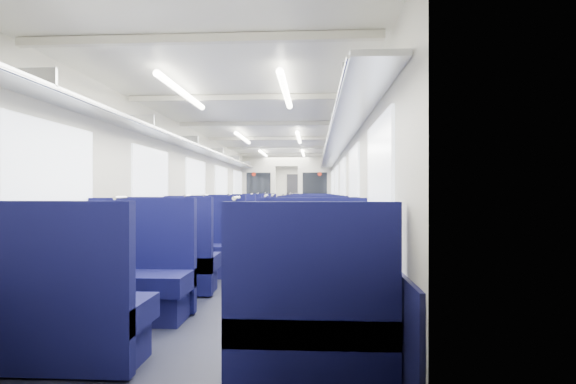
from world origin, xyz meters
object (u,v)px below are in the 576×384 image
Objects in this scene: seat_3 at (312,281)px; seat_8 at (217,240)px; seat_4 at (171,263)px; seat_2 at (137,280)px; end_door at (295,196)px; seat_1 at (311,325)px; bulkhead at (287,191)px; seat_9 at (313,241)px; seat_5 at (312,264)px; seat_6 at (197,250)px; seat_17 at (313,222)px; seat_18 at (259,219)px; seat_12 at (239,229)px; seat_19 at (313,220)px; seat_16 at (252,222)px; seat_0 at (65,316)px; seat_13 at (313,230)px; seat_10 at (228,235)px; seat_11 at (313,235)px; seat_7 at (313,249)px; seat_14 at (247,225)px; seat_15 at (313,226)px.

seat_3 is 3.78m from seat_8.
seat_2 is at bearing -90.00° from seat_4.
end_door reaches higher than seat_1.
seat_8 is (-0.83, -6.20, -0.87)m from bulkhead.
seat_5 is at bearing -90.00° from seat_9.
seat_6 is 6.09m from seat_17.
end_door reaches higher than seat_18.
seat_3 is at bearing -73.60° from seat_12.
seat_17 is (1.66, 8.05, 0.00)m from seat_2.
seat_4 is 1.00× the size of seat_19.
end_door is at bearing 92.98° from seat_3.
seat_16 is 1.67m from seat_17.
seat_1 is at bearing -76.68° from seat_12.
seat_0 is at bearing -92.76° from end_door.
seat_2 is 1.00× the size of seat_18.
seat_4 and seat_16 have the same top height.
seat_13 is at bearing -78.02° from bulkhead.
seat_16 is (0.00, 3.47, 0.00)m from seat_10.
seat_9 is at bearing -90.00° from seat_11.
seat_5 is 7.08m from seat_16.
seat_13 is at bearing 90.00° from seat_1.
seat_10 is at bearing 128.40° from seat_7.
seat_14 is (-1.66, 2.46, 0.00)m from seat_11.
end_door is 1.70× the size of seat_1.
seat_18 is at bearing 103.51° from seat_7.
seat_6 is at bearing -126.30° from seat_11.
seat_5 is 7.02m from seat_17.
seat_18 is (-1.66, 5.75, 0.00)m from seat_9.
seat_3 is 1.00× the size of seat_17.
seat_10 and seat_19 have the same top height.
seat_11 is at bearing 64.18° from seat_4.
seat_0 and seat_5 have the same top height.
seat_0 and seat_9 have the same top height.
seat_15 and seat_16 have the same top height.
seat_9 is at bearing 90.00° from seat_7.
seat_15 is at bearing -56.68° from seat_18.
seat_0 is at bearing -90.00° from seat_4.
seat_19 is (1.66, 2.20, 0.00)m from seat_14.
seat_6 is 7.11m from seat_19.
seat_17 is 2.05m from seat_18.
end_door is 1.70× the size of seat_5.
seat_11 is at bearing 53.70° from seat_6.
seat_7 is 7.10m from seat_18.
seat_10 and seat_15 have the same top height.
end_door is 1.70× the size of seat_15.
bulkhead is 2.38× the size of seat_18.
bulkhead reaches higher than seat_16.
seat_6 is 1.00× the size of seat_16.
seat_8 is at bearing -93.78° from end_door.
seat_3 is 1.00× the size of seat_4.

